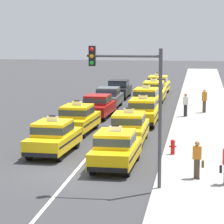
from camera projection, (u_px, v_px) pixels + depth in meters
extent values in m
plane|color=#353538|center=(74.00, 173.00, 26.43)|extent=(160.00, 160.00, 0.00)
cube|color=silver|center=(128.00, 109.00, 46.02)|extent=(0.14, 80.00, 0.01)
cube|color=#9E9993|center=(204.00, 120.00, 40.32)|extent=(4.00, 90.00, 0.15)
cylinder|color=black|center=(49.00, 141.00, 31.94)|extent=(0.28, 0.65, 0.64)
cylinder|color=black|center=(76.00, 142.00, 31.64)|extent=(0.28, 0.65, 0.64)
cylinder|color=black|center=(29.00, 153.00, 28.97)|extent=(0.28, 0.65, 0.64)
cylinder|color=black|center=(59.00, 155.00, 28.68)|extent=(0.28, 0.65, 0.64)
cube|color=yellow|center=(54.00, 141.00, 30.26)|extent=(2.06, 4.60, 0.70)
cube|color=black|center=(54.00, 140.00, 30.25)|extent=(2.06, 4.24, 0.10)
cube|color=yellow|center=(53.00, 128.00, 30.01)|extent=(1.72, 2.19, 0.64)
cube|color=#2D3842|center=(53.00, 128.00, 30.01)|extent=(1.74, 2.21, 0.35)
cube|color=white|center=(52.00, 119.00, 29.95)|extent=(0.57, 0.15, 0.24)
cube|color=black|center=(52.00, 116.00, 29.93)|extent=(0.33, 0.13, 0.06)
cube|color=black|center=(66.00, 138.00, 32.43)|extent=(1.72, 0.24, 0.20)
cube|color=black|center=(40.00, 155.00, 28.15)|extent=(1.72, 0.24, 0.20)
cylinder|color=black|center=(72.00, 123.00, 37.72)|extent=(0.28, 0.65, 0.64)
cylinder|color=black|center=(96.00, 124.00, 37.43)|extent=(0.28, 0.65, 0.64)
cylinder|color=black|center=(58.00, 132.00, 34.75)|extent=(0.28, 0.65, 0.64)
cylinder|color=black|center=(83.00, 133.00, 34.46)|extent=(0.28, 0.65, 0.64)
cube|color=yellow|center=(78.00, 122.00, 36.04)|extent=(2.05, 4.60, 0.70)
cube|color=black|center=(78.00, 121.00, 36.03)|extent=(2.05, 4.24, 0.10)
cube|color=yellow|center=(77.00, 111.00, 35.80)|extent=(1.72, 2.19, 0.64)
cube|color=#2D3842|center=(77.00, 111.00, 35.80)|extent=(1.74, 2.21, 0.35)
cube|color=white|center=(77.00, 103.00, 35.73)|extent=(0.57, 0.15, 0.24)
cube|color=black|center=(77.00, 101.00, 35.71)|extent=(0.33, 0.13, 0.06)
cube|color=black|center=(87.00, 120.00, 38.22)|extent=(1.72, 0.24, 0.20)
cube|color=black|center=(68.00, 132.00, 33.93)|extent=(1.72, 0.24, 0.20)
cylinder|color=black|center=(92.00, 110.00, 43.40)|extent=(0.27, 0.65, 0.64)
cylinder|color=black|center=(112.00, 110.00, 43.12)|extent=(0.27, 0.65, 0.64)
cylinder|color=black|center=(83.00, 116.00, 40.65)|extent=(0.27, 0.65, 0.64)
cylinder|color=black|center=(104.00, 116.00, 40.37)|extent=(0.27, 0.65, 0.64)
cube|color=maroon|center=(98.00, 108.00, 41.84)|extent=(1.98, 4.38, 0.66)
cube|color=maroon|center=(98.00, 99.00, 41.65)|extent=(1.66, 1.98, 0.60)
cube|color=#2D3842|center=(98.00, 99.00, 41.65)|extent=(1.68, 2.00, 0.33)
cylinder|color=black|center=(102.00, 101.00, 48.22)|extent=(0.25, 0.64, 0.64)
cylinder|color=black|center=(120.00, 102.00, 48.00)|extent=(0.25, 0.64, 0.64)
cylinder|color=black|center=(96.00, 106.00, 45.45)|extent=(0.25, 0.64, 0.64)
cylinder|color=black|center=(115.00, 106.00, 45.22)|extent=(0.25, 0.64, 0.64)
cube|color=#4C5156|center=(108.00, 99.00, 46.67)|extent=(1.82, 4.32, 0.66)
cube|color=#4C5156|center=(108.00, 91.00, 46.49)|extent=(1.59, 1.92, 0.60)
cube|color=#2D3842|center=(108.00, 91.00, 46.49)|extent=(1.61, 1.94, 0.33)
cylinder|color=black|center=(113.00, 92.00, 54.26)|extent=(0.25, 0.64, 0.64)
cylinder|color=black|center=(129.00, 93.00, 54.04)|extent=(0.25, 0.64, 0.64)
cylinder|color=black|center=(108.00, 96.00, 51.49)|extent=(0.25, 0.64, 0.64)
cylinder|color=black|center=(125.00, 97.00, 51.27)|extent=(0.25, 0.64, 0.64)
cube|color=black|center=(119.00, 91.00, 52.72)|extent=(1.81, 4.32, 0.66)
cube|color=black|center=(119.00, 83.00, 52.53)|extent=(1.58, 1.92, 0.60)
cube|color=#2D3842|center=(119.00, 83.00, 52.53)|extent=(1.60, 1.94, 0.33)
cylinder|color=black|center=(106.00, 153.00, 29.12)|extent=(0.26, 0.65, 0.64)
cylinder|color=black|center=(136.00, 154.00, 28.87)|extent=(0.26, 0.65, 0.64)
cylinder|color=black|center=(93.00, 168.00, 26.13)|extent=(0.26, 0.65, 0.64)
cylinder|color=black|center=(127.00, 169.00, 25.89)|extent=(0.26, 0.65, 0.64)
cube|color=yellow|center=(116.00, 153.00, 27.45)|extent=(1.91, 4.54, 0.70)
cube|color=black|center=(116.00, 152.00, 27.45)|extent=(1.92, 4.18, 0.10)
cube|color=yellow|center=(115.00, 139.00, 27.21)|extent=(1.65, 2.14, 0.64)
cube|color=#2D3842|center=(115.00, 139.00, 27.21)|extent=(1.67, 2.16, 0.35)
cube|color=white|center=(115.00, 129.00, 27.15)|extent=(0.56, 0.13, 0.24)
cube|color=black|center=(115.00, 126.00, 27.12)|extent=(0.32, 0.12, 0.06)
cube|color=black|center=(123.00, 148.00, 29.64)|extent=(1.71, 0.18, 0.20)
cube|color=black|center=(107.00, 170.00, 25.33)|extent=(1.71, 0.18, 0.20)
cylinder|color=black|center=(119.00, 132.00, 34.63)|extent=(0.24, 0.64, 0.64)
cylinder|color=black|center=(145.00, 133.00, 34.42)|extent=(0.24, 0.64, 0.64)
cylinder|color=black|center=(111.00, 142.00, 31.64)|extent=(0.24, 0.64, 0.64)
cylinder|color=black|center=(140.00, 143.00, 31.42)|extent=(0.24, 0.64, 0.64)
cube|color=yellow|center=(129.00, 131.00, 32.98)|extent=(1.81, 4.50, 0.70)
cube|color=black|center=(129.00, 130.00, 32.97)|extent=(1.83, 4.15, 0.10)
cube|color=yellow|center=(129.00, 119.00, 32.73)|extent=(1.61, 2.10, 0.64)
cube|color=#2D3842|center=(129.00, 119.00, 32.73)|extent=(1.63, 2.12, 0.35)
cube|color=white|center=(129.00, 111.00, 32.67)|extent=(0.56, 0.12, 0.24)
cube|color=black|center=(129.00, 108.00, 32.65)|extent=(0.32, 0.11, 0.06)
cube|color=black|center=(134.00, 129.00, 35.18)|extent=(1.71, 0.14, 0.20)
cube|color=black|center=(124.00, 143.00, 30.85)|extent=(1.71, 0.14, 0.20)
cylinder|color=black|center=(134.00, 116.00, 40.66)|extent=(0.24, 0.64, 0.64)
cylinder|color=black|center=(156.00, 116.00, 40.44)|extent=(0.24, 0.64, 0.64)
cylinder|color=black|center=(129.00, 123.00, 37.66)|extent=(0.24, 0.64, 0.64)
cylinder|color=black|center=(153.00, 124.00, 37.45)|extent=(0.24, 0.64, 0.64)
cube|color=yellow|center=(143.00, 114.00, 39.00)|extent=(1.82, 4.51, 0.70)
cube|color=black|center=(143.00, 113.00, 38.99)|extent=(1.84, 4.15, 0.10)
cube|color=yellow|center=(143.00, 104.00, 38.76)|extent=(1.61, 2.11, 0.64)
cube|color=#2D3842|center=(143.00, 104.00, 38.76)|extent=(1.63, 2.13, 0.35)
cube|color=white|center=(143.00, 97.00, 38.69)|extent=(0.56, 0.12, 0.24)
cube|color=black|center=(143.00, 95.00, 38.67)|extent=(0.32, 0.11, 0.06)
cube|color=black|center=(146.00, 113.00, 41.20)|extent=(1.71, 0.15, 0.20)
cube|color=black|center=(139.00, 124.00, 36.87)|extent=(1.71, 0.15, 0.20)
cylinder|color=black|center=(140.00, 103.00, 46.99)|extent=(0.27, 0.65, 0.64)
cylinder|color=black|center=(159.00, 104.00, 46.71)|extent=(0.27, 0.65, 0.64)
cylinder|color=black|center=(133.00, 109.00, 44.02)|extent=(0.27, 0.65, 0.64)
cylinder|color=black|center=(154.00, 109.00, 43.74)|extent=(0.27, 0.65, 0.64)
cube|color=yellow|center=(146.00, 101.00, 45.31)|extent=(2.03, 4.59, 0.70)
cube|color=black|center=(146.00, 101.00, 45.31)|extent=(2.03, 4.23, 0.10)
cube|color=yellow|center=(146.00, 93.00, 45.07)|extent=(1.71, 2.18, 0.64)
cube|color=#2D3842|center=(146.00, 93.00, 45.07)|extent=(1.73, 2.20, 0.35)
cube|color=white|center=(146.00, 87.00, 45.01)|extent=(0.57, 0.15, 0.24)
cube|color=black|center=(146.00, 85.00, 44.99)|extent=(0.33, 0.13, 0.06)
cube|color=black|center=(150.00, 101.00, 47.49)|extent=(1.71, 0.23, 0.20)
cube|color=black|center=(142.00, 109.00, 43.20)|extent=(1.71, 0.23, 0.20)
cylinder|color=black|center=(147.00, 95.00, 52.19)|extent=(0.24, 0.64, 0.64)
cylinder|color=black|center=(164.00, 95.00, 51.98)|extent=(0.24, 0.64, 0.64)
cylinder|color=black|center=(143.00, 100.00, 49.20)|extent=(0.24, 0.64, 0.64)
cylinder|color=black|center=(161.00, 100.00, 48.98)|extent=(0.24, 0.64, 0.64)
cube|color=yellow|center=(154.00, 93.00, 50.54)|extent=(1.83, 4.51, 0.70)
cube|color=black|center=(154.00, 93.00, 50.53)|extent=(1.84, 4.15, 0.10)
cube|color=yellow|center=(154.00, 85.00, 50.29)|extent=(1.61, 2.11, 0.64)
cube|color=#2D3842|center=(154.00, 85.00, 50.29)|extent=(1.63, 2.13, 0.35)
cube|color=white|center=(154.00, 80.00, 50.23)|extent=(0.56, 0.12, 0.24)
cube|color=black|center=(154.00, 78.00, 50.21)|extent=(0.32, 0.11, 0.06)
cube|color=black|center=(156.00, 93.00, 52.74)|extent=(1.71, 0.15, 0.20)
cube|color=black|center=(151.00, 100.00, 48.41)|extent=(1.71, 0.15, 0.20)
cylinder|color=black|center=(152.00, 89.00, 57.45)|extent=(0.27, 0.65, 0.64)
cylinder|color=black|center=(168.00, 89.00, 57.18)|extent=(0.27, 0.65, 0.64)
cylinder|color=black|center=(148.00, 92.00, 54.47)|extent=(0.27, 0.65, 0.64)
cylinder|color=black|center=(164.00, 93.00, 54.20)|extent=(0.27, 0.65, 0.64)
cube|color=yellow|center=(158.00, 87.00, 55.78)|extent=(1.99, 4.57, 0.70)
cube|color=black|center=(158.00, 86.00, 55.77)|extent=(2.00, 4.22, 0.10)
cube|color=yellow|center=(158.00, 79.00, 55.53)|extent=(1.69, 2.17, 0.64)
cube|color=#2D3842|center=(158.00, 79.00, 55.53)|extent=(1.71, 2.19, 0.35)
cube|color=white|center=(158.00, 75.00, 55.47)|extent=(0.56, 0.14, 0.24)
cube|color=black|center=(158.00, 73.00, 55.45)|extent=(0.32, 0.12, 0.06)
cube|color=black|center=(161.00, 87.00, 57.96)|extent=(1.71, 0.21, 0.20)
cube|color=black|center=(155.00, 92.00, 53.66)|extent=(1.71, 0.21, 0.20)
cylinder|color=#473828|center=(204.00, 107.00, 43.27)|extent=(0.24, 0.24, 0.85)
cube|color=orange|center=(204.00, 96.00, 43.17)|extent=(0.36, 0.22, 0.61)
sphere|color=tan|center=(205.00, 90.00, 43.11)|extent=(0.20, 0.20, 0.20)
cylinder|color=#473828|center=(197.00, 169.00, 24.99)|extent=(0.24, 0.24, 0.80)
cube|color=orange|center=(197.00, 153.00, 24.90)|extent=(0.36, 0.22, 0.54)
sphere|color=#9E7051|center=(197.00, 143.00, 24.84)|extent=(0.20, 0.20, 0.20)
cube|color=brown|center=(203.00, 164.00, 24.93)|extent=(0.10, 0.20, 0.28)
cylinder|color=#23232D|center=(185.00, 110.00, 41.49)|extent=(0.24, 0.24, 0.80)
cube|color=silver|center=(186.00, 101.00, 41.39)|extent=(0.36, 0.22, 0.55)
sphere|color=#9E7051|center=(186.00, 95.00, 41.34)|extent=(0.20, 0.20, 0.20)
cube|color=black|center=(221.00, 169.00, 24.08)|extent=(0.10, 0.20, 0.28)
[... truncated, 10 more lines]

